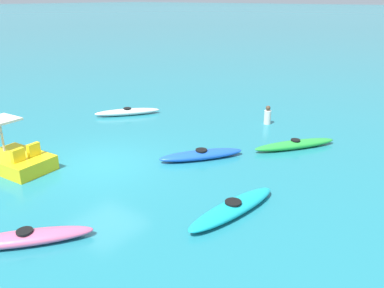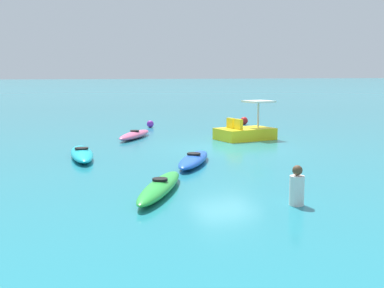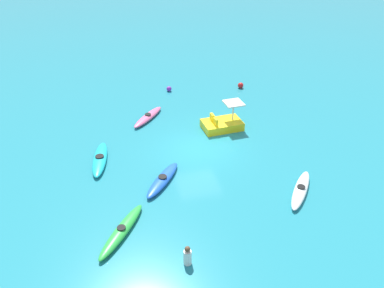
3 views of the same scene
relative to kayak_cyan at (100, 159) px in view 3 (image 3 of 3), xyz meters
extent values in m
plane|color=teal|center=(0.00, -5.46, -0.16)|extent=(600.00, 600.00, 0.00)
ellipsoid|color=#19B7C6|center=(0.00, 0.00, 0.00)|extent=(3.43, 1.18, 0.32)
cylinder|color=black|center=(0.00, 0.00, 0.18)|extent=(0.52, 0.52, 0.05)
ellipsoid|color=pink|center=(4.26, -3.19, 0.00)|extent=(2.86, 2.47, 0.32)
cylinder|color=black|center=(4.26, -3.19, 0.18)|extent=(0.55, 0.55, 0.05)
ellipsoid|color=white|center=(-4.93, -9.32, 0.00)|extent=(2.93, 2.45, 0.32)
cylinder|color=black|center=(-4.93, -9.32, 0.18)|extent=(0.54, 0.54, 0.05)
ellipsoid|color=green|center=(-5.71, -0.71, 0.00)|extent=(3.23, 2.43, 0.32)
cylinder|color=black|center=(-5.71, -0.71, 0.18)|extent=(0.51, 0.51, 0.05)
ellipsoid|color=blue|center=(-2.60, -2.99, 0.00)|extent=(2.96, 2.40, 0.32)
cylinder|color=black|center=(-2.60, -2.99, 0.18)|extent=(0.60, 0.60, 0.05)
cube|color=yellow|center=(1.97, -7.49, 0.09)|extent=(1.70, 2.52, 0.50)
cube|color=yellow|center=(2.22, -6.92, 0.56)|extent=(0.45, 0.20, 0.44)
cube|color=yellow|center=(1.62, -6.97, 0.56)|extent=(0.45, 0.20, 0.44)
cylinder|color=#B2B2B7|center=(2.03, -8.19, 0.89)|extent=(0.08, 0.08, 1.10)
cube|color=silver|center=(2.03, -8.19, 1.48)|extent=(1.19, 1.19, 0.08)
sphere|color=purple|center=(8.31, -5.33, 0.03)|extent=(0.38, 0.38, 0.38)
sphere|color=red|center=(7.63, -10.73, 0.05)|extent=(0.43, 0.43, 0.43)
cylinder|color=silver|center=(-7.88, -3.06, 0.16)|extent=(0.44, 0.44, 0.65)
sphere|color=brown|center=(-7.88, -3.06, 0.61)|extent=(0.22, 0.22, 0.22)
camera|label=1|loc=(8.22, 4.92, 5.45)|focal=36.94mm
camera|label=2|loc=(-16.34, 3.18, 2.64)|focal=45.51mm
camera|label=3|loc=(-17.83, -0.87, 11.60)|focal=35.87mm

